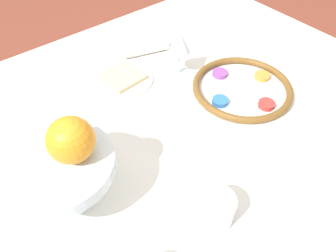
% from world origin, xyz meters
% --- Properties ---
extents(ground_plane, '(8.00, 8.00, 0.00)m').
position_xyz_m(ground_plane, '(0.00, 0.00, 0.00)').
color(ground_plane, brown).
extents(dining_table, '(1.33, 1.07, 0.77)m').
position_xyz_m(dining_table, '(0.00, 0.00, 0.38)').
color(dining_table, silver).
rests_on(dining_table, ground_plane).
extents(seder_plate, '(0.28, 0.28, 0.03)m').
position_xyz_m(seder_plate, '(-0.19, 0.06, 0.78)').
color(seder_plate, silver).
rests_on(seder_plate, dining_table).
extents(wine_glass, '(0.07, 0.07, 0.15)m').
position_xyz_m(wine_glass, '(-0.11, -0.13, 0.87)').
color(wine_glass, silver).
rests_on(wine_glass, dining_table).
extents(fruit_stand, '(0.22, 0.22, 0.13)m').
position_xyz_m(fruit_stand, '(0.36, 0.06, 0.87)').
color(fruit_stand, silver).
rests_on(fruit_stand, dining_table).
extents(orange_fruit, '(0.09, 0.09, 0.09)m').
position_xyz_m(orange_fruit, '(0.32, 0.07, 0.94)').
color(orange_fruit, orange).
rests_on(orange_fruit, fruit_stand).
extents(bread_plate, '(0.18, 0.18, 0.02)m').
position_xyz_m(bread_plate, '(0.04, -0.21, 0.77)').
color(bread_plate, silver).
rests_on(bread_plate, dining_table).
extents(napkin_roll, '(0.15, 0.08, 0.04)m').
position_xyz_m(napkin_roll, '(-0.09, -0.28, 0.79)').
color(napkin_roll, white).
rests_on(napkin_roll, dining_table).
extents(cup_near, '(0.08, 0.08, 0.07)m').
position_xyz_m(cup_near, '(0.15, 0.29, 0.80)').
color(cup_near, silver).
rests_on(cup_near, dining_table).
extents(fork_left, '(0.08, 0.19, 0.01)m').
position_xyz_m(fork_left, '(-0.24, 0.31, 0.77)').
color(fork_left, silver).
rests_on(fork_left, dining_table).
extents(fork_right, '(0.08, 0.19, 0.01)m').
position_xyz_m(fork_right, '(-0.21, 0.31, 0.77)').
color(fork_right, silver).
rests_on(fork_right, dining_table).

